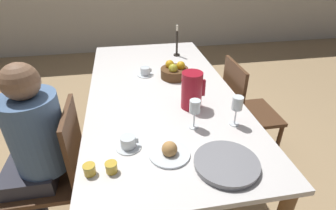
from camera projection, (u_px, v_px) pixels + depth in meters
ground_plane at (162, 164)px, 2.32m from camera, size 20.00×20.00×0.00m
dining_table at (161, 99)px, 1.98m from camera, size 1.03×2.10×0.75m
chair_person_side at (58, 171)px, 1.59m from camera, size 0.42×0.42×0.91m
chair_opposite at (244, 110)px, 2.19m from camera, size 0.42×0.42×0.91m
person_seated at (34, 144)px, 1.47m from camera, size 0.39×0.41×1.18m
red_pitcher at (192, 90)px, 1.66m from camera, size 0.16×0.13×0.24m
wine_glass_water at (195, 108)px, 1.46m from camera, size 0.06×0.06×0.18m
wine_glass_juice at (237, 105)px, 1.48m from camera, size 0.06×0.06×0.19m
teacup_near_person at (128, 143)px, 1.36m from camera, size 0.13×0.13×0.07m
teacup_across at (145, 72)px, 2.14m from camera, size 0.13×0.13×0.07m
serving_tray at (226, 164)px, 1.25m from camera, size 0.31×0.31×0.03m
bread_plate at (170, 152)px, 1.31m from camera, size 0.21×0.21×0.08m
jam_jar_amber at (89, 169)px, 1.20m from camera, size 0.06×0.06×0.05m
jam_jar_red at (111, 167)px, 1.21m from camera, size 0.06×0.06×0.05m
fruit_bowl at (174, 71)px, 2.09m from camera, size 0.22×0.22×0.13m
candlestick_tall at (177, 44)px, 2.48m from camera, size 0.06×0.06×0.29m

